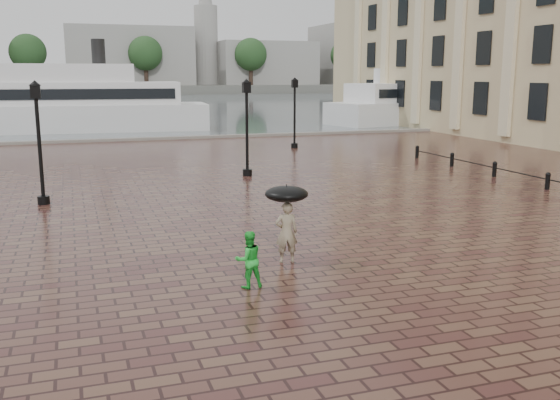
% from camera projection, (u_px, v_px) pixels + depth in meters
% --- Properties ---
extents(ground, '(300.00, 300.00, 0.00)m').
position_uv_depth(ground, '(282.00, 265.00, 15.83)').
color(ground, '#3B1D1B').
rests_on(ground, ground).
extents(harbour_water, '(240.00, 240.00, 0.00)m').
position_uv_depth(harbour_water, '(101.00, 104.00, 101.32)').
color(harbour_water, '#475257').
rests_on(harbour_water, ground).
extents(quay_edge, '(80.00, 0.60, 0.30)m').
position_uv_depth(quay_edge, '(142.00, 140.00, 45.57)').
color(quay_edge, slate).
rests_on(quay_edge, ground).
extents(far_shore, '(300.00, 60.00, 2.00)m').
position_uv_depth(far_shore, '(88.00, 88.00, 164.31)').
color(far_shore, '#4C4C47').
rests_on(far_shore, ground).
extents(distant_skyline, '(102.50, 22.00, 33.00)m').
position_uv_depth(distant_skyline, '(273.00, 56.00, 168.33)').
color(distant_skyline, gray).
rests_on(distant_skyline, ground).
extents(far_trees, '(188.00, 8.00, 13.50)m').
position_uv_depth(far_trees, '(88.00, 53.00, 142.19)').
color(far_trees, '#2D2119').
rests_on(far_trees, ground).
extents(bollard_row, '(0.22, 21.22, 0.73)m').
position_uv_depth(bollard_row, '(548.00, 180.00, 26.16)').
color(bollard_row, black).
rests_on(bollard_row, ground).
extents(street_lamps, '(21.44, 14.44, 4.40)m').
position_uv_depth(street_lamps, '(141.00, 124.00, 31.16)').
color(street_lamps, black).
rests_on(street_lamps, ground).
extents(adult_pedestrian, '(0.63, 0.47, 1.59)m').
position_uv_depth(adult_pedestrian, '(286.00, 232.00, 15.92)').
color(adult_pedestrian, gray).
rests_on(adult_pedestrian, ground).
extents(child_pedestrian, '(0.68, 0.55, 1.31)m').
position_uv_depth(child_pedestrian, '(249.00, 259.00, 14.07)').
color(child_pedestrian, green).
rests_on(child_pedestrian, ground).
extents(ferry_near, '(23.58, 7.27, 7.62)m').
position_uv_depth(ferry_near, '(67.00, 104.00, 52.25)').
color(ferry_near, silver).
rests_on(ferry_near, ground).
extents(ferry_far, '(22.64, 10.53, 7.22)m').
position_uv_depth(ferry_far, '(426.00, 100.00, 62.77)').
color(ferry_far, silver).
rests_on(ferry_far, ground).
extents(umbrella, '(1.10, 1.10, 1.11)m').
position_uv_depth(umbrella, '(287.00, 194.00, 15.72)').
color(umbrella, black).
rests_on(umbrella, ground).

